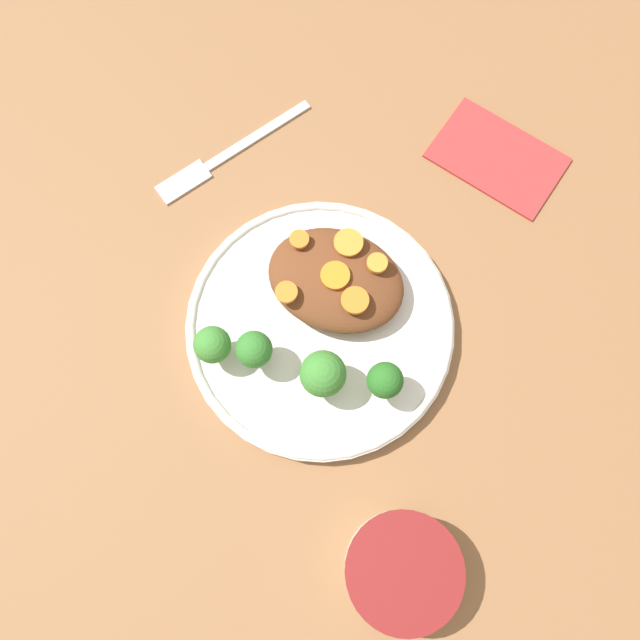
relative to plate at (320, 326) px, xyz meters
The scene contains 16 objects.
ground_plane 0.01m from the plate, ahead, with size 4.00×4.00×0.00m, color #8C603D.
plate is the anchor object (origin of this frame).
dip_bowl 0.23m from the plate, 128.94° to the left, with size 0.10×0.10×0.04m.
stew_mound 0.05m from the plate, 88.24° to the right, with size 0.13×0.10×0.03m, color brown.
broccoli_floret_0 0.06m from the plate, 113.85° to the left, with size 0.04×0.04×0.05m.
broccoli_floret_1 0.09m from the plate, 154.47° to the left, with size 0.03×0.03×0.05m.
broccoli_floret_2 0.10m from the plate, 37.13° to the left, with size 0.03×0.03×0.05m.
broccoli_floret_3 0.07m from the plate, 50.10° to the left, with size 0.03×0.03×0.05m.
carrot_slice_0 0.06m from the plate, 88.30° to the right, with size 0.03×0.03×0.00m, color orange.
carrot_slice_1 0.06m from the plate, 12.11° to the right, with size 0.02×0.02×0.00m, color orange.
carrot_slice_2 0.05m from the plate, 138.05° to the right, with size 0.03×0.03×0.01m, color orange.
carrot_slice_3 0.08m from the plate, 53.83° to the right, with size 0.02×0.02×0.00m, color orange.
carrot_slice_4 0.08m from the plate, 90.48° to the right, with size 0.03×0.03×0.00m, color orange.
carrot_slice_5 0.08m from the plate, 116.55° to the right, with size 0.02×0.02×0.01m, color orange.
fork 0.21m from the plate, 39.35° to the right, with size 0.11×0.16×0.01m.
napkin 0.26m from the plate, 113.96° to the right, with size 0.15×0.11×0.01m.
Camera 1 is at (-0.06, 0.14, 0.58)m, focal length 35.00 mm.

